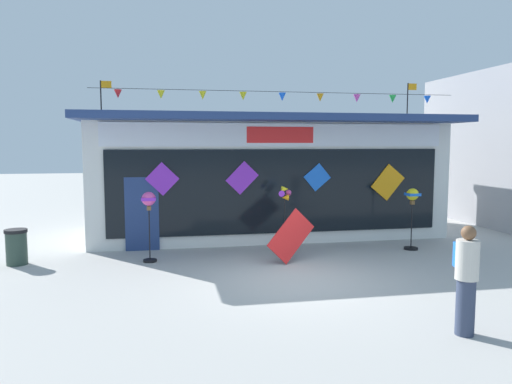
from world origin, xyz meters
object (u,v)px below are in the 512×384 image
Objects in this scene: wind_spinner_center_left at (412,204)px; trash_bin at (16,247)px; wind_spinner_far_left at (149,207)px; person_near_camera at (466,277)px; display_kite_on_ground at (291,236)px; kite_shop_building at (264,175)px; wind_spinner_left at (285,210)px.

wind_spinner_center_left is 10.16m from trash_bin.
trash_bin is at bearing 174.05° from wind_spinner_far_left.
display_kite_on_ground is (-1.43, 4.83, -0.24)m from person_near_camera.
wind_spinner_center_left reaches higher than person_near_camera.
kite_shop_building reaches higher than trash_bin.
wind_spinner_left reaches higher than display_kite_on_ground.
display_kite_on_ground is (-0.21, -4.24, -1.23)m from kite_shop_building.
wind_spinner_far_left is at bearing -179.51° from wind_spinner_center_left.
trash_bin is (-3.13, 0.33, -0.93)m from wind_spinner_far_left.
wind_spinner_left is at bearing 3.76° from wind_spinner_far_left.
wind_spinner_far_left is at bearing 168.43° from display_kite_on_ground.
wind_spinner_center_left is 1.97× the size of trash_bin.
wind_spinner_left is (3.47, 0.23, -0.21)m from wind_spinner_far_left.
kite_shop_building is 6.13× the size of wind_spinner_left.
wind_spinner_left is at bearing -0.85° from trash_bin.
wind_spinner_left is at bearing 177.27° from wind_spinner_center_left.
kite_shop_building is 7.59m from trash_bin.
wind_spinner_left is 1.07× the size of person_near_camera.
display_kite_on_ground is at bearing -8.89° from trash_bin.
wind_spinner_center_left is at bearing 11.80° from display_kite_on_ground.
person_near_camera is at bearing -48.91° from wind_spinner_far_left.
person_near_camera is (4.82, -5.53, -0.47)m from wind_spinner_far_left.
wind_spinner_far_left is 0.96× the size of wind_spinner_left.
trash_bin is 6.60m from display_kite_on_ground.
kite_shop_building is at bearing 87.80° from wind_spinner_left.
wind_spinner_far_left is 1.40× the size of display_kite_on_ground.
kite_shop_building reaches higher than display_kite_on_ground.
trash_bin is (-10.13, 0.27, -0.83)m from wind_spinner_center_left.
wind_spinner_far_left is 3.48m from wind_spinner_left.
wind_spinner_far_left reaches higher than wind_spinner_center_left.
wind_spinner_left is 1.05m from display_kite_on_ground.
display_kite_on_ground is at bearing -168.20° from wind_spinner_center_left.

